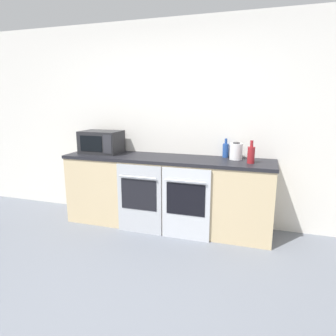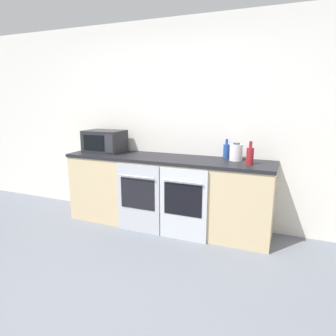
# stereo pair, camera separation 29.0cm
# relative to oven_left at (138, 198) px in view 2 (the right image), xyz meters

# --- Properties ---
(ground_plane) EXTENTS (16.00, 16.00, 0.00)m
(ground_plane) POSITION_rel_oven_left_xyz_m (0.24, -1.46, -0.44)
(ground_plane) COLOR slate
(wall_back) EXTENTS (10.00, 0.06, 2.60)m
(wall_back) POSITION_rel_oven_left_xyz_m (0.24, 0.63, 0.86)
(wall_back) COLOR silver
(wall_back) RESTS_ON ground_plane
(counter_back) EXTENTS (2.64, 0.61, 0.91)m
(counter_back) POSITION_rel_oven_left_xyz_m (0.24, 0.31, 0.02)
(counter_back) COLOR #D1B789
(counter_back) RESTS_ON ground_plane
(oven_left) EXTENTS (0.57, 0.06, 0.86)m
(oven_left) POSITION_rel_oven_left_xyz_m (0.00, 0.00, 0.00)
(oven_left) COLOR #B7BABF
(oven_left) RESTS_ON ground_plane
(oven_right) EXTENTS (0.57, 0.06, 0.86)m
(oven_right) POSITION_rel_oven_left_xyz_m (0.58, 0.00, 0.00)
(oven_right) COLOR silver
(oven_right) RESTS_ON ground_plane
(microwave) EXTENTS (0.53, 0.37, 0.30)m
(microwave) POSITION_rel_oven_left_xyz_m (-0.68, 0.34, 0.62)
(microwave) COLOR #232326
(microwave) RESTS_ON counter_back
(bottle_red) EXTENTS (0.08, 0.08, 0.26)m
(bottle_red) POSITION_rel_oven_left_xyz_m (1.26, 0.25, 0.58)
(bottle_red) COLOR maroon
(bottle_red) RESTS_ON counter_back
(bottle_blue) EXTENTS (0.08, 0.08, 0.24)m
(bottle_blue) POSITION_rel_oven_left_xyz_m (0.95, 0.53, 0.57)
(bottle_blue) COLOR #234793
(bottle_blue) RESTS_ON counter_back
(kettle) EXTENTS (0.15, 0.15, 0.21)m
(kettle) POSITION_rel_oven_left_xyz_m (1.08, 0.43, 0.57)
(kettle) COLOR white
(kettle) RESTS_ON counter_back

